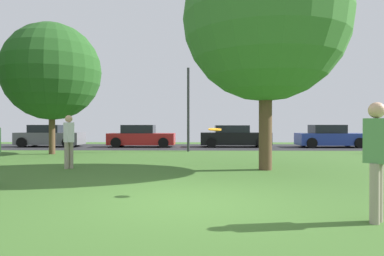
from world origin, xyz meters
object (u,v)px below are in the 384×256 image
Objects in this scene: person_thrower at (376,155)px; frisbee_disc at (215,129)px; parked_car_red at (141,137)px; birch_tree_lone at (52,72)px; parked_car_blue at (330,137)px; person_catcher at (69,139)px; street_lamp_post at (188,110)px; maple_tree_near at (266,19)px; parked_car_black at (234,137)px; parked_car_grey at (50,137)px.

person_thrower reaches higher than frisbee_disc.
parked_car_red is (-6.36, 17.35, -0.34)m from person_thrower.
person_thrower is 0.42× the size of parked_car_red.
parked_car_blue is at bearing 19.31° from birch_tree_lone.
person_catcher is 16.75m from parked_car_blue.
birch_tree_lone is 1.42× the size of street_lamp_post.
maple_tree_near is (9.34, -5.78, 0.79)m from birch_tree_lone.
parked_car_blue is 0.92× the size of street_lamp_post.
maple_tree_near reaches higher than parked_car_blue.
parked_car_black is (0.16, 11.46, -4.17)m from maple_tree_near.
person_thrower is at bearing -54.71° from parked_car_grey.
frisbee_disc is at bearing -97.20° from parked_car_black.
person_thrower is 14.05m from street_lamp_post.
frisbee_disc is at bearing 0.00° from person_thrower.
maple_tree_near reaches higher than parked_car_grey.
parked_car_black is 5.06m from street_lamp_post.
parked_car_blue is (7.97, 15.19, -0.69)m from frisbee_disc.
parked_car_red is (0.52, 11.16, -0.32)m from person_catcher.
birch_tree_lone is 1.44× the size of parked_car_black.
person_thrower is 1.01× the size of person_catcher.
birch_tree_lone reaches higher than person_catcher.
birch_tree_lone is 11.57m from parked_car_black.
frisbee_disc is 17.17m from parked_car_blue.
parked_car_black is (12.05, -0.01, -0.01)m from parked_car_grey.
frisbee_disc is 15.57m from parked_car_black.
parked_car_red is 1.03× the size of parked_car_blue.
person_catcher is at bearing -62.35° from birch_tree_lone.
parked_car_grey is (-10.10, 15.44, -0.68)m from frisbee_disc.
maple_tree_near is 1.82× the size of parked_car_grey.
street_lamp_post reaches higher than parked_car_blue.
parked_car_blue is (6.18, 11.21, -4.16)m from maple_tree_near.
street_lamp_post is (-3.19, 13.63, 1.26)m from person_thrower.
birch_tree_lone reaches higher than street_lamp_post.
parked_car_grey is 0.91× the size of street_lamp_post.
street_lamp_post is at bearing 15.34° from birch_tree_lone.
parked_car_black is (1.95, 15.44, -0.69)m from frisbee_disc.
person_thrower reaches higher than person_catcher.
maple_tree_near is 4.26× the size of person_catcher.
person_catcher is 0.42× the size of parked_car_blue.
person_thrower reaches higher than parked_car_black.
parked_car_black reaches higher than frisbee_disc.
frisbee_disc is 0.07× the size of parked_car_black.
parked_car_blue is (5.69, 17.25, -0.34)m from person_thrower.
frisbee_disc is at bearing -52.28° from birch_tree_lone.
parked_car_black is (6.55, 11.30, -0.32)m from person_catcher.
parked_car_grey is 18.08m from parked_car_blue.
maple_tree_near is 13.42m from parked_car_red.
frisbee_disc is 0.07× the size of street_lamp_post.
person_thrower is at bearing -41.96° from frisbee_disc.
person_thrower is 21.44m from parked_car_grey.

